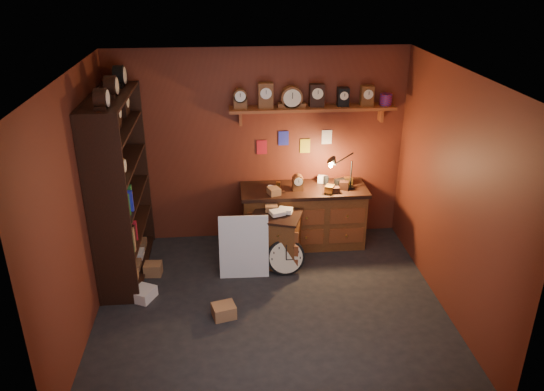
% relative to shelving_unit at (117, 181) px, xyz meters
% --- Properties ---
extents(floor, '(4.00, 4.00, 0.00)m').
position_rel_shelving_unit_xyz_m(floor, '(1.79, -0.98, -1.25)').
color(floor, black).
rests_on(floor, ground).
extents(room_shell, '(4.02, 3.62, 2.71)m').
position_rel_shelving_unit_xyz_m(room_shell, '(1.84, -0.87, 0.47)').
color(room_shell, maroon).
rests_on(room_shell, ground).
extents(shelving_unit, '(0.47, 1.60, 2.58)m').
position_rel_shelving_unit_xyz_m(shelving_unit, '(0.00, 0.00, 0.00)').
color(shelving_unit, black).
rests_on(shelving_unit, ground).
extents(workbench, '(1.73, 0.66, 1.36)m').
position_rel_shelving_unit_xyz_m(workbench, '(2.38, 0.49, -0.78)').
color(workbench, brown).
rests_on(workbench, ground).
extents(low_cabinet, '(0.75, 0.69, 0.80)m').
position_rel_shelving_unit_xyz_m(low_cabinet, '(1.95, -0.01, -0.87)').
color(low_cabinet, brown).
rests_on(low_cabinet, ground).
extents(big_round_clock, '(0.48, 0.16, 0.49)m').
position_rel_shelving_unit_xyz_m(big_round_clock, '(2.05, -0.28, -1.02)').
color(big_round_clock, black).
rests_on(big_round_clock, ground).
extents(white_panel, '(0.63, 0.19, 0.82)m').
position_rel_shelving_unit_xyz_m(white_panel, '(1.51, -0.26, -1.25)').
color(white_panel, silver).
rests_on(white_panel, ground).
extents(mini_fridge, '(0.71, 0.74, 0.56)m').
position_rel_shelving_unit_xyz_m(mini_fridge, '(2.08, 0.41, -0.97)').
color(mini_fridge, silver).
rests_on(mini_fridge, ground).
extents(floor_box_a, '(0.30, 0.27, 0.15)m').
position_rel_shelving_unit_xyz_m(floor_box_a, '(1.24, -1.13, -1.18)').
color(floor_box_a, '#946540').
rests_on(floor_box_a, ground).
extents(floor_box_b, '(0.32, 0.34, 0.13)m').
position_rel_shelving_unit_xyz_m(floor_box_b, '(0.29, -0.70, -1.19)').
color(floor_box_b, white).
rests_on(floor_box_b, ground).
extents(floor_box_c, '(0.23, 0.20, 0.16)m').
position_rel_shelving_unit_xyz_m(floor_box_c, '(0.35, -0.16, -1.17)').
color(floor_box_c, '#946540').
rests_on(floor_box_c, ground).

